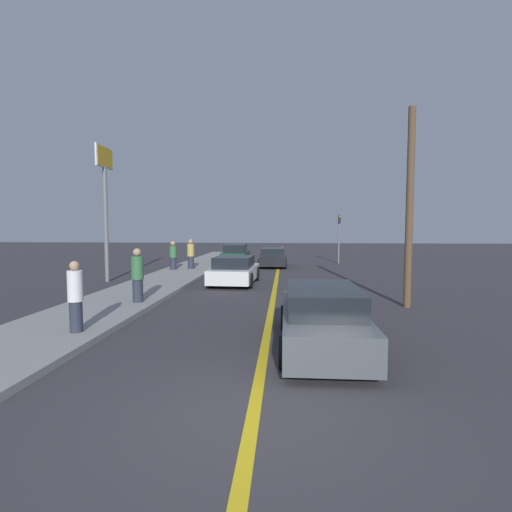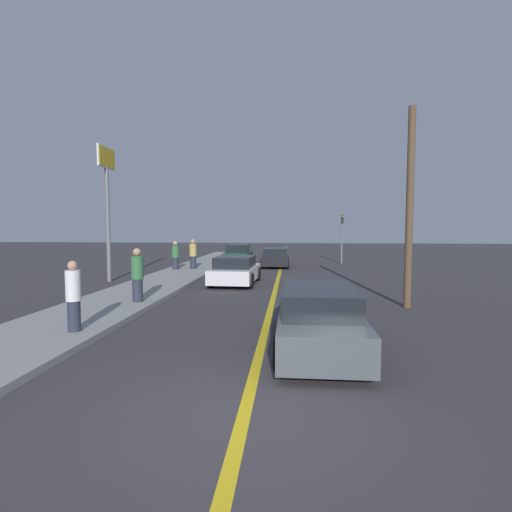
{
  "view_description": "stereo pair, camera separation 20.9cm",
  "coord_description": "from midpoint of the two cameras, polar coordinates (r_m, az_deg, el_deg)",
  "views": [
    {
      "loc": [
        0.45,
        -5.56,
        2.7
      ],
      "look_at": [
        -0.65,
        9.36,
        1.59
      ],
      "focal_mm": 28.0,
      "sensor_mm": 36.0,
      "label": 1
    },
    {
      "loc": [
        0.66,
        -5.55,
        2.7
      ],
      "look_at": [
        -0.65,
        9.36,
        1.59
      ],
      "focal_mm": 28.0,
      "sensor_mm": 36.0,
      "label": 2
    }
  ],
  "objects": [
    {
      "name": "car_parked_left_lot",
      "position": [
        29.24,
        -2.32,
        0.25
      ],
      "size": [
        1.88,
        4.54,
        1.41
      ],
      "rotation": [
        0.0,
        0.0,
        0.01
      ],
      "color": "#144728",
      "rests_on": "ground_plane"
    },
    {
      "name": "pedestrian_far_standing",
      "position": [
        24.13,
        -11.21,
        0.09
      ],
      "size": [
        0.44,
        0.44,
        1.69
      ],
      "color": "#282D3D",
      "rests_on": "sidewalk_left"
    },
    {
      "name": "roadside_sign",
      "position": [
        20.88,
        -20.25,
        9.5
      ],
      "size": [
        0.2,
        1.71,
        6.55
      ],
      "color": "slate",
      "rests_on": "ground_plane"
    },
    {
      "name": "car_near_right_lane",
      "position": [
        9.11,
        9.52,
        -8.74
      ],
      "size": [
        1.87,
        4.77,
        1.39
      ],
      "rotation": [
        0.0,
        0.0,
        -0.0
      ],
      "color": "#4C5156",
      "rests_on": "ground_plane"
    },
    {
      "name": "pedestrian_mid_group",
      "position": [
        14.03,
        -16.18,
        -2.65
      ],
      "size": [
        0.41,
        0.41,
        1.82
      ],
      "color": "#282D3D",
      "rests_on": "sidewalk_left"
    },
    {
      "name": "pedestrian_near_curb",
      "position": [
        10.62,
        -24.11,
        -5.25
      ],
      "size": [
        0.36,
        0.36,
        1.72
      ],
      "color": "#282D3D",
      "rests_on": "sidewalk_left"
    },
    {
      "name": "ground_plane",
      "position": [
        6.2,
        -0.64,
        -21.6
      ],
      "size": [
        120.0,
        120.0,
        0.0
      ],
      "primitive_type": "plane",
      "color": "#38353A"
    },
    {
      "name": "pedestrian_by_sign",
      "position": [
        24.34,
        -8.75,
        0.28
      ],
      "size": [
        0.44,
        0.44,
        1.79
      ],
      "color": "#282D3D",
      "rests_on": "sidewalk_left"
    },
    {
      "name": "traffic_light",
      "position": [
        29.76,
        12.38,
        3.18
      ],
      "size": [
        0.18,
        0.4,
        3.54
      ],
      "color": "slate",
      "rests_on": "ground_plane"
    },
    {
      "name": "sidewalk_left",
      "position": [
        23.52,
        -9.69,
        -2.23
      ],
      "size": [
        2.99,
        34.1,
        0.16
      ],
      "color": "gray",
      "rests_on": "ground_plane"
    },
    {
      "name": "car_far_distant",
      "position": [
        26.85,
        2.99,
        -0.24
      ],
      "size": [
        1.89,
        3.94,
        1.26
      ],
      "rotation": [
        0.0,
        0.0,
        0.02
      ],
      "color": "black",
      "rests_on": "ground_plane"
    },
    {
      "name": "utility_pole",
      "position": [
        14.14,
        21.49,
        6.33
      ],
      "size": [
        0.24,
        0.24,
        6.58
      ],
      "color": "brown",
      "rests_on": "ground_plane"
    },
    {
      "name": "road_center_line",
      "position": [
        23.71,
        3.65,
        -2.31
      ],
      "size": [
        0.2,
        60.0,
        0.01
      ],
      "color": "gold",
      "rests_on": "ground_plane"
    },
    {
      "name": "car_ahead_center",
      "position": [
        18.76,
        -2.62,
        -2.08
      ],
      "size": [
        2.14,
        4.16,
        1.32
      ],
      "rotation": [
        0.0,
        0.0,
        -0.04
      ],
      "color": "silver",
      "rests_on": "ground_plane"
    }
  ]
}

